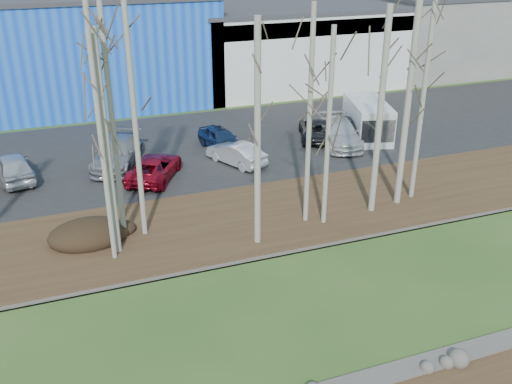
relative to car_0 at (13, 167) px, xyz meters
name	(u,v)px	position (x,y,z in m)	size (l,w,h in m)	color
near_bank_rocks	(398,373)	(11.26, -20.14, -0.89)	(80.00, 0.80, 0.50)	#47423D
river	(336,300)	(11.26, -16.04, -0.89)	(80.00, 8.00, 0.90)	black
far_bank_rocks	(291,248)	(11.26, -11.94, -0.89)	(80.00, 0.80, 0.46)	#47423D
far_bank	(265,215)	(11.26, -8.74, -0.82)	(80.00, 7.00, 0.15)	#382616
parking_lot	(205,146)	(11.26, 1.76, -0.82)	(80.00, 14.00, 0.14)	black
building_blue	(80,49)	(5.26, 15.76, 3.26)	(20.40, 12.24, 8.30)	blue
building_white	(290,44)	(23.26, 15.74, 2.52)	(18.36, 12.24, 6.80)	silver
building_grey	(439,31)	(39.26, 15.76, 2.76)	(14.28, 12.24, 7.30)	slate
dirt_mound	(89,233)	(3.11, -8.39, -0.40)	(3.49, 2.47, 0.68)	black
birch_1	(98,109)	(4.12, -8.61, 5.19)	(0.23, 0.23, 11.86)	#A29E91
birch_2	(107,148)	(4.18, -9.75, 3.89)	(0.28, 0.28, 9.27)	#A29E91
birch_3	(102,152)	(3.96, -10.24, 3.91)	(0.20, 0.20, 9.31)	#A29E91
birch_4	(257,138)	(10.00, -11.09, 4.03)	(0.27, 0.27, 9.56)	#A29E91
birch_5	(309,119)	(12.85, -9.96, 4.17)	(0.22, 0.22, 9.83)	#A29E91
birch_6	(328,131)	(13.55, -10.45, 3.73)	(0.22, 0.22, 8.95)	#A29E91
birch_7	(407,108)	(17.98, -9.82, 4.10)	(0.31, 0.31, 9.69)	#A29E91
birch_8	(380,115)	(16.30, -10.14, 4.07)	(0.29, 0.29, 9.62)	#A29E91
birch_9	(425,87)	(19.05, -9.49, 4.97)	(0.23, 0.23, 11.42)	#A29E91
birch_10	(111,107)	(4.62, -8.61, 5.19)	(0.23, 0.23, 11.86)	#A29E91
birch_11	(133,105)	(5.52, -8.61, 5.19)	(0.23, 0.23, 11.86)	#A29E91
car_0	(13,167)	(0.00, 0.00, 0.00)	(1.78, 4.43, 1.51)	silver
car_2	(154,168)	(7.21, -2.54, -0.12)	(2.12, 4.60, 1.28)	maroon
car_3	(117,153)	(5.60, 0.13, 0.02)	(2.18, 5.35, 1.55)	gray
car_4	(221,139)	(12.00, 0.52, -0.06)	(1.65, 4.10, 1.40)	#182C4C
car_5	(236,153)	(12.11, -2.06, -0.11)	(1.37, 3.94, 1.30)	silver
car_6	(317,129)	(18.55, 0.38, -0.10)	(2.19, 4.75, 1.32)	black
car_7	(340,133)	(19.37, -1.16, 0.01)	(2.15, 5.28, 1.53)	silver
car_8	(342,126)	(20.34, 0.38, -0.10)	(2.19, 4.75, 1.32)	black
van_white	(368,120)	(21.78, -0.53, 0.41)	(3.63, 5.72, 2.32)	white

